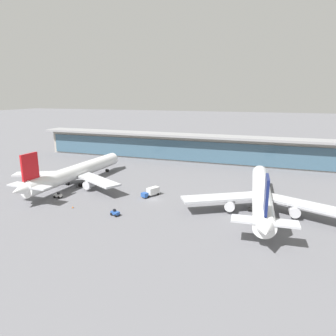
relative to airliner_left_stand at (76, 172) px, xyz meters
name	(u,v)px	position (x,y,z in m)	size (l,w,h in m)	color
ground_plane	(153,200)	(37.20, -6.57, -5.52)	(1200.00, 1200.00, 0.00)	slate
airliner_left_stand	(76,172)	(0.00, 0.00, 0.00)	(50.59, 65.73, 17.52)	white
airliner_centre_stand	(262,194)	(74.12, -4.27, 0.00)	(50.47, 65.82, 17.52)	white
service_truck_near_nose_blue	(151,192)	(35.08, -2.73, -3.82)	(5.26, 7.57, 3.10)	#234C9E
service_truck_under_wing_blue	(115,213)	(31.68, -23.95, -4.64)	(3.26, 2.54, 2.05)	#234C9E
service_truck_mid_apron_grey	(286,202)	(82.19, 4.65, -4.64)	(3.17, 3.27, 2.05)	gray
service_truck_by_tail_white	(58,195)	(3.71, -16.07, -4.64)	(2.93, 1.82, 2.05)	silver
service_truck_on_taxiway_yellow	(42,177)	(-20.68, 3.13, -4.71)	(2.89, 6.93, 2.70)	yellow
terminal_building	(199,148)	(37.20, 62.09, 2.35)	(196.95, 12.80, 15.20)	#9E998E
safety_cone_alpha	(73,207)	(15.22, -22.98, -5.20)	(0.62, 0.62, 0.70)	orange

